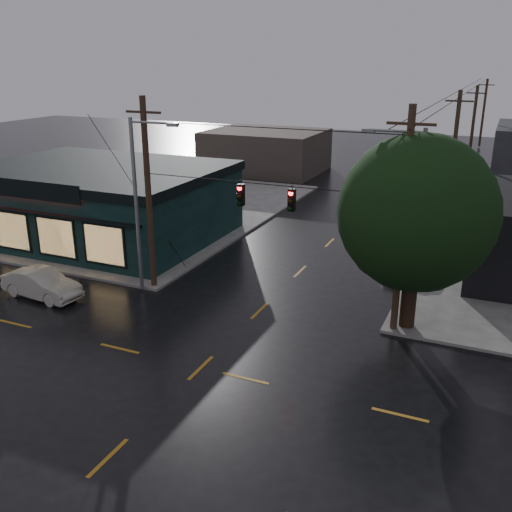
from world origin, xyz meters
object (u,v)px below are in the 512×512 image
at_px(corner_tree, 417,213).
at_px(suv_silver, 410,266).
at_px(utility_pole_nw, 154,287).
at_px(utility_pole_ne, 393,331).
at_px(sedan_cream, 42,284).

bearing_deg(corner_tree, suv_silver, 98.15).
bearing_deg(utility_pole_nw, suv_silver, 30.90).
relative_size(utility_pole_nw, suv_silver, 2.52).
relative_size(corner_tree, utility_pole_nw, 0.87).
distance_m(corner_tree, utility_pole_nw, 14.59).
height_order(utility_pole_ne, sedan_cream, utility_pole_ne).
height_order(utility_pole_nw, sedan_cream, utility_pole_nw).
bearing_deg(suv_silver, utility_pole_nw, -134.44).
bearing_deg(sedan_cream, corner_tree, -72.38).
xyz_separation_m(corner_tree, sedan_cream, (-18.07, -4.01, -4.77)).
bearing_deg(sedan_cream, suv_silver, -52.12).
xyz_separation_m(utility_pole_nw, utility_pole_ne, (13.00, 0.00, 0.00)).
bearing_deg(utility_pole_ne, utility_pole_nw, 180.00).
bearing_deg(utility_pole_ne, suv_silver, 93.82).
relative_size(sedan_cream, suv_silver, 1.12).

